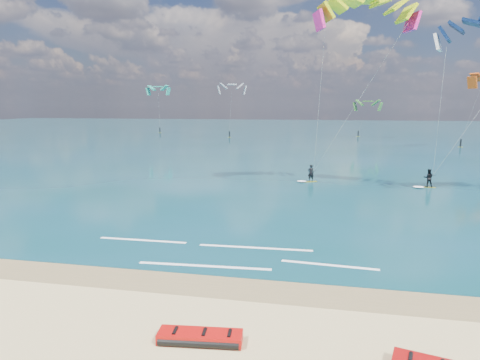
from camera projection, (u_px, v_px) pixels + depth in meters
The scene contains 8 objects.
ground at pixel (284, 166), 54.22m from camera, with size 320.00×320.00×0.00m, color tan.
wet_sand_strip at pixel (201, 284), 18.50m from camera, with size 320.00×2.40×0.01m, color brown.
sea at pixel (307, 133), 116.00m from camera, with size 320.00×200.00×0.04m, color #0B3B3E.
packed_kite_left at pixel (200, 342), 14.02m from camera, with size 2.98×1.13×0.41m, color #BC0D0A, non-canonical shape.
kitesurfer_main at pixel (338, 88), 38.42m from camera, with size 11.73×7.30×17.81m.
kitesurfer_far at pixel (459, 97), 36.26m from camera, with size 9.37×6.21×15.79m.
shoreline_foam at pixel (227, 254), 22.14m from camera, with size 15.36×3.63×0.01m.
distant_kites at pixel (287, 113), 94.05m from camera, with size 74.63×30.69×12.45m.
Camera 1 is at (5.11, -13.75, 7.69)m, focal length 32.00 mm.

